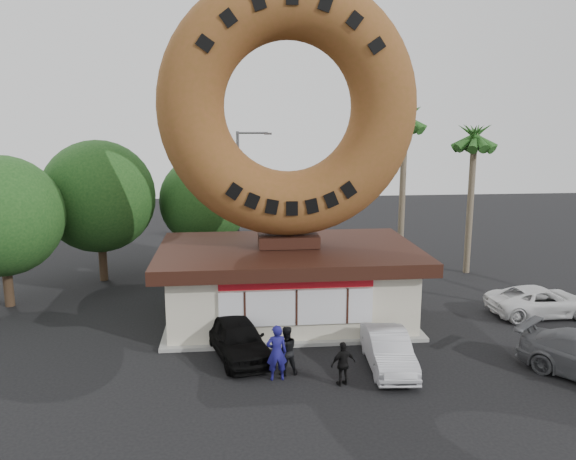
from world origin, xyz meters
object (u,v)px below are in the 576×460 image
(person_left, at_px, (277,353))
(car_white, at_px, (540,301))
(car_black, at_px, (238,338))
(person_center, at_px, (286,350))
(donut_shop, at_px, (288,280))
(street_lamp, at_px, (241,191))
(giant_donut, at_px, (288,107))
(car_silver, at_px, (388,350))
(person_right, at_px, (343,364))

(person_left, bearing_deg, car_white, -160.62)
(person_left, distance_m, car_black, 2.41)
(person_center, relative_size, car_black, 0.41)
(donut_shop, xyz_separation_m, car_white, (11.35, -0.74, -1.11))
(car_white, bearing_deg, person_center, 109.77)
(car_white, bearing_deg, street_lamp, 48.95)
(giant_donut, xyz_separation_m, car_silver, (3.02, -5.38, -8.55))
(donut_shop, xyz_separation_m, car_black, (-2.29, -3.86, -1.04))
(person_left, bearing_deg, car_black, -60.82)
(person_center, relative_size, car_silver, 0.44)
(street_lamp, bearing_deg, person_right, -79.65)
(person_center, xyz_separation_m, car_white, (12.01, 4.77, -0.22))
(person_center, relative_size, car_white, 0.37)
(giant_donut, bearing_deg, donut_shop, -90.00)
(person_left, bearing_deg, donut_shop, -102.92)
(giant_donut, bearing_deg, car_white, -3.82)
(person_right, relative_size, car_black, 0.35)
(donut_shop, relative_size, giant_donut, 1.04)
(person_right, xyz_separation_m, car_silver, (1.86, 1.15, -0.10))
(car_silver, bearing_deg, car_white, 32.61)
(street_lamp, xyz_separation_m, car_white, (13.21, -10.76, -3.83))
(donut_shop, bearing_deg, giant_donut, 90.00)
(giant_donut, relative_size, person_right, 7.14)
(street_lamp, relative_size, car_white, 1.70)
(street_lamp, bearing_deg, car_white, -39.16)
(street_lamp, relative_size, person_right, 5.28)
(person_right, bearing_deg, person_left, -32.64)
(donut_shop, height_order, car_silver, donut_shop)
(person_right, bearing_deg, car_silver, -164.72)
(person_right, xyz_separation_m, car_black, (-3.45, 2.65, -0.03))
(donut_shop, xyz_separation_m, car_silver, (3.02, -5.37, -1.11))
(donut_shop, height_order, person_center, donut_shop)
(street_lamp, relative_size, car_silver, 2.00)
(person_left, distance_m, car_silver, 4.07)
(person_left, relative_size, person_center, 1.12)
(person_right, height_order, car_white, person_right)
(person_center, distance_m, car_white, 12.93)
(car_black, bearing_deg, car_white, -2.51)
(donut_shop, bearing_deg, car_black, -120.66)
(donut_shop, relative_size, person_center, 6.41)
(street_lamp, xyz_separation_m, person_center, (1.19, -15.53, -3.61))
(giant_donut, distance_m, street_lamp, 11.22)
(person_left, height_order, car_white, person_left)
(giant_donut, height_order, car_silver, giant_donut)
(person_left, xyz_separation_m, person_right, (2.17, -0.63, -0.22))
(donut_shop, xyz_separation_m, street_lamp, (-1.86, 10.02, 2.72))
(giant_donut, relative_size, car_black, 2.53)
(street_lamp, height_order, person_left, street_lamp)
(giant_donut, height_order, car_white, giant_donut)
(car_white, bearing_deg, person_left, 110.71)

